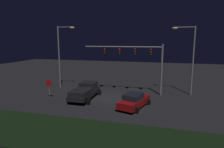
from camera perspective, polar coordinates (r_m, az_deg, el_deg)
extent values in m
plane|color=black|center=(23.99, -0.77, -6.93)|extent=(80.00, 80.00, 0.00)
cube|color=black|center=(15.36, -11.42, -17.03)|extent=(26.75, 5.62, 0.10)
cube|color=black|center=(23.52, -7.96, -5.66)|extent=(2.06, 5.42, 0.55)
cube|color=black|center=(24.41, -6.94, -3.36)|extent=(1.86, 1.92, 0.85)
cube|color=black|center=(24.38, -6.95, -3.07)|extent=(1.78, 1.54, 0.51)
cube|color=black|center=(22.43, -9.04, -5.14)|extent=(1.96, 3.05, 0.45)
cylinder|color=black|center=(25.70, -8.43, -4.96)|extent=(0.80, 0.22, 0.80)
cylinder|color=black|center=(24.99, -4.05, -5.30)|extent=(0.80, 0.22, 0.80)
cylinder|color=black|center=(22.32, -12.32, -7.39)|extent=(0.80, 0.22, 0.80)
cylinder|color=black|center=(21.50, -7.37, -7.92)|extent=(0.80, 0.22, 0.80)
cube|color=maroon|center=(20.58, 6.54, -8.11)|extent=(3.03, 4.74, 0.70)
cube|color=black|center=(20.18, 6.26, -6.61)|extent=(2.12, 2.39, 0.55)
cylinder|color=black|center=(22.33, 6.09, -7.42)|extent=(0.64, 0.22, 0.64)
cylinder|color=black|center=(21.62, 10.50, -8.12)|extent=(0.64, 0.22, 0.64)
cylinder|color=black|center=(19.83, 2.18, -9.64)|extent=(0.64, 0.22, 0.64)
cylinder|color=black|center=(19.02, 7.05, -10.57)|extent=(0.64, 0.22, 0.64)
cylinder|color=slate|center=(25.09, 14.39, 1.12)|extent=(0.24, 0.24, 6.50)
cylinder|color=slate|center=(25.40, 2.99, 7.99)|extent=(10.20, 0.18, 0.18)
cube|color=black|center=(24.91, 11.38, 6.38)|extent=(0.32, 0.44, 0.95)
sphere|color=red|center=(24.67, 11.37, 7.05)|extent=(0.22, 0.22, 0.22)
sphere|color=#59380A|center=(24.68, 11.34, 6.35)|extent=(0.22, 0.22, 0.22)
sphere|color=#0C4719|center=(24.70, 11.32, 5.66)|extent=(0.22, 0.22, 0.22)
cube|color=black|center=(25.12, 6.80, 6.54)|extent=(0.32, 0.44, 0.95)
sphere|color=red|center=(24.88, 6.73, 7.20)|extent=(0.22, 0.22, 0.22)
sphere|color=#59380A|center=(24.90, 6.72, 6.51)|extent=(0.22, 0.22, 0.22)
sphere|color=#0C4719|center=(24.92, 6.71, 5.82)|extent=(0.22, 0.22, 0.22)
cube|color=black|center=(25.49, 2.32, 6.65)|extent=(0.32, 0.44, 0.95)
sphere|color=red|center=(25.25, 2.20, 7.30)|extent=(0.22, 0.22, 0.22)
sphere|color=#59380A|center=(25.27, 2.20, 6.62)|extent=(0.22, 0.22, 0.22)
sphere|color=#0C4719|center=(25.29, 2.20, 5.94)|extent=(0.22, 0.22, 0.22)
cube|color=black|center=(26.01, -2.01, 6.72)|extent=(0.32, 0.44, 0.95)
sphere|color=red|center=(25.77, -2.17, 7.35)|extent=(0.22, 0.22, 0.22)
sphere|color=#59380A|center=(25.79, -2.16, 6.69)|extent=(0.22, 0.22, 0.22)
sphere|color=#0C4719|center=(25.81, -2.16, 6.02)|extent=(0.22, 0.22, 0.22)
cylinder|color=slate|center=(29.28, -15.31, 4.68)|extent=(0.20, 0.20, 8.91)
cylinder|color=slate|center=(28.68, -13.73, 13.26)|extent=(2.25, 0.12, 0.12)
ellipsoid|color=#F9CC72|center=(28.16, -11.66, 13.20)|extent=(0.70, 0.44, 0.30)
cylinder|color=slate|center=(26.30, 22.72, 3.45)|extent=(0.20, 0.20, 8.68)
cylinder|color=slate|center=(26.08, 20.70, 12.76)|extent=(2.38, 0.12, 0.12)
ellipsoid|color=#F9CC72|center=(26.00, 18.01, 12.70)|extent=(0.70, 0.44, 0.30)
cylinder|color=slate|center=(24.67, -17.99, -4.30)|extent=(0.07, 0.07, 2.20)
cylinder|color=#B20C0F|center=(24.48, -18.13, -2.61)|extent=(0.76, 0.03, 0.76)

